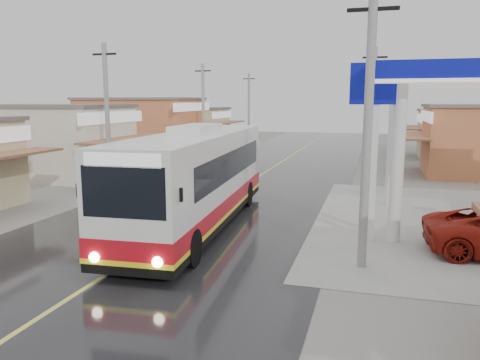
{
  "coord_description": "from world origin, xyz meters",
  "views": [
    {
      "loc": [
        7.22,
        -13.86,
        4.93
      ],
      "look_at": [
        1.63,
        5.47,
        1.51
      ],
      "focal_mm": 35.0,
      "sensor_mm": 36.0,
      "label": 1
    }
  ],
  "objects": [
    {
      "name": "road",
      "position": [
        0.0,
        15.0,
        0.01
      ],
      "size": [
        12.0,
        90.0,
        0.02
      ],
      "primitive_type": "cube",
      "color": "black",
      "rests_on": "ground"
    },
    {
      "name": "utility_poles_right",
      "position": [
        7.0,
        15.0,
        0.0
      ],
      "size": [
        1.6,
        36.0,
        8.0
      ],
      "primitive_type": null,
      "color": "gray",
      "rests_on": "ground"
    },
    {
      "name": "ground",
      "position": [
        0.0,
        0.0,
        0.0
      ],
      "size": [
        120.0,
        120.0,
        0.0
      ],
      "primitive_type": "plane",
      "color": "slate",
      "rests_on": "ground"
    },
    {
      "name": "cyclist",
      "position": [
        -3.2,
        6.63,
        0.66
      ],
      "size": [
        1.18,
        1.98,
        2.02
      ],
      "rotation": [
        0.0,
        0.0,
        0.3
      ],
      "color": "black",
      "rests_on": "ground"
    },
    {
      "name": "second_bus",
      "position": [
        -4.12,
        20.75,
        1.46
      ],
      "size": [
        2.84,
        8.33,
        2.71
      ],
      "rotation": [
        0.0,
        0.0,
        0.08
      ],
      "color": "silver",
      "rests_on": "road"
    },
    {
      "name": "coach_bus",
      "position": [
        0.62,
        2.99,
        1.93
      ],
      "size": [
        3.67,
        12.95,
        4.0
      ],
      "rotation": [
        0.0,
        0.0,
        0.07
      ],
      "color": "silver",
      "rests_on": "road"
    },
    {
      "name": "tricycle_near",
      "position": [
        -7.24,
        9.67,
        1.08
      ],
      "size": [
        2.41,
        2.9,
        1.89
      ],
      "rotation": [
        0.0,
        0.0,
        -0.42
      ],
      "color": "#26262D",
      "rests_on": "ground"
    },
    {
      "name": "centre_line",
      "position": [
        0.0,
        15.0,
        0.02
      ],
      "size": [
        0.15,
        90.0,
        0.01
      ],
      "primitive_type": "cube",
      "color": "#D8CC4C",
      "rests_on": "road"
    },
    {
      "name": "utility_poles_left",
      "position": [
        -7.0,
        16.0,
        0.0
      ],
      "size": [
        1.6,
        50.0,
        8.0
      ],
      "primitive_type": null,
      "color": "gray",
      "rests_on": "ground"
    },
    {
      "name": "shopfronts_left",
      "position": [
        -13.0,
        18.0,
        0.0
      ],
      "size": [
        11.0,
        44.0,
        5.2
      ],
      "primitive_type": null,
      "color": "tan",
      "rests_on": "ground"
    }
  ]
}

